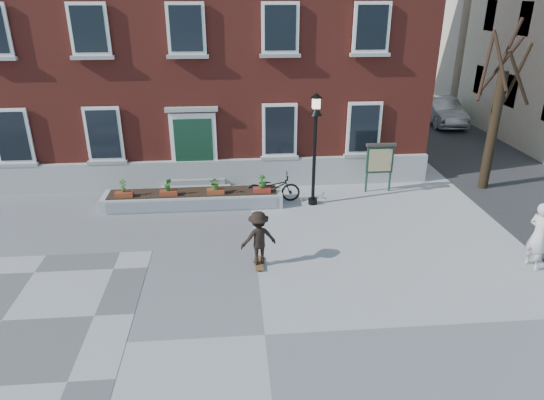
{
  "coord_description": "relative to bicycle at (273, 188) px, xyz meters",
  "views": [
    {
      "loc": [
        -0.57,
        -8.6,
        6.97
      ],
      "look_at": [
        0.5,
        4.0,
        1.5
      ],
      "focal_mm": 32.0,
      "sensor_mm": 36.0,
      "label": 1
    }
  ],
  "objects": [
    {
      "name": "ground",
      "position": [
        -0.81,
        -7.37,
        -0.51
      ],
      "size": [
        100.0,
        100.0,
        0.0
      ],
      "primitive_type": "plane",
      "color": "#9B9B9D",
      "rests_on": "ground"
    },
    {
      "name": "checker_patch",
      "position": [
        -6.81,
        -6.37,
        -0.51
      ],
      "size": [
        6.0,
        6.0,
        0.01
      ],
      "primitive_type": "cube",
      "color": "#565659",
      "rests_on": "ground"
    },
    {
      "name": "bicycle",
      "position": [
        0.0,
        0.0,
        0.0
      ],
      "size": [
        1.98,
        0.75,
        1.03
      ],
      "primitive_type": "imported",
      "rotation": [
        0.0,
        0.0,
        1.53
      ],
      "color": "black",
      "rests_on": "ground"
    },
    {
      "name": "parked_car",
      "position": [
        10.52,
        10.28,
        0.22
      ],
      "size": [
        1.75,
        4.53,
        1.47
      ],
      "primitive_type": "imported",
      "rotation": [
        0.0,
        0.0,
        -0.04
      ],
      "color": "#A6A8AA",
      "rests_on": "ground"
    },
    {
      "name": "bystander",
      "position": [
        6.7,
        -5.13,
        0.44
      ],
      "size": [
        0.6,
        0.78,
        1.92
      ],
      "primitive_type": "imported",
      "rotation": [
        0.0,
        0.0,
        1.79
      ],
      "color": "silver",
      "rests_on": "ground"
    },
    {
      "name": "brick_building",
      "position": [
        -2.81,
        6.61,
        5.79
      ],
      "size": [
        18.4,
        10.85,
        12.6
      ],
      "color": "maroon",
      "rests_on": "ground"
    },
    {
      "name": "planter_assembly",
      "position": [
        -2.79,
        -0.19,
        -0.21
      ],
      "size": [
        6.2,
        1.12,
        1.15
      ],
      "color": "beige",
      "rests_on": "ground"
    },
    {
      "name": "bare_tree",
      "position": [
        8.2,
        0.64,
        2.28
      ],
      "size": [
        1.83,
        1.83,
        6.16
      ],
      "color": "black",
      "rests_on": "ground"
    },
    {
      "name": "lamp_post",
      "position": [
        1.4,
        -0.37,
        2.02
      ],
      "size": [
        0.4,
        0.4,
        3.93
      ],
      "color": "black",
      "rests_on": "ground"
    },
    {
      "name": "notice_board",
      "position": [
        4.02,
        0.59,
        0.75
      ],
      "size": [
        1.1,
        0.16,
        1.87
      ],
      "color": "#1A3523",
      "rests_on": "ground"
    },
    {
      "name": "skateboarder",
      "position": [
        -0.76,
        -4.39,
        0.32
      ],
      "size": [
        1.1,
        0.79,
        1.61
      ],
      "color": "brown",
      "rests_on": "ground"
    }
  ]
}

